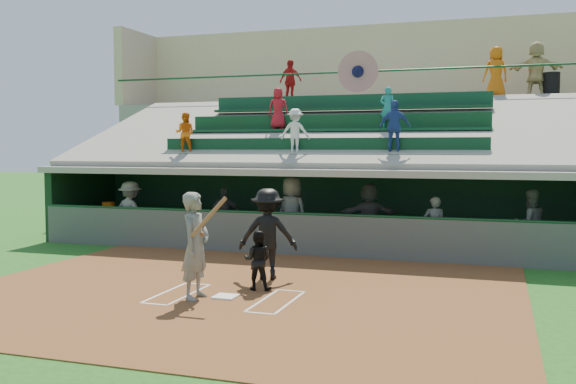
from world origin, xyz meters
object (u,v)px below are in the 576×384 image
(home_plate, at_px, (226,296))
(batter_at_plate, at_px, (196,245))
(white_table, at_px, (108,226))
(catcher, at_px, (258,260))
(water_cooler, at_px, (108,208))
(trash_bin, at_px, (551,85))

(home_plate, xyz_separation_m, batter_at_plate, (-0.49, -0.26, 1.00))
(home_plate, height_order, white_table, white_table)
(catcher, distance_m, white_table, 8.84)
(water_cooler, bearing_deg, trash_bin, 26.92)
(batter_at_plate, xyz_separation_m, white_table, (-6.20, 6.42, -0.63))
(batter_at_plate, relative_size, water_cooler, 5.25)
(home_plate, distance_m, catcher, 1.05)
(catcher, height_order, water_cooler, catcher)
(catcher, relative_size, white_table, 1.43)
(white_table, relative_size, water_cooler, 2.18)
(batter_at_plate, height_order, water_cooler, batter_at_plate)
(home_plate, height_order, catcher, catcher)
(home_plate, xyz_separation_m, water_cooler, (-6.72, 6.23, 0.93))
(catcher, bearing_deg, home_plate, 58.59)
(home_plate, height_order, water_cooler, water_cooler)
(catcher, relative_size, water_cooler, 3.11)
(home_plate, height_order, batter_at_plate, batter_at_plate)
(white_table, xyz_separation_m, water_cooler, (-0.03, 0.07, 0.56))
(home_plate, relative_size, white_table, 0.51)
(home_plate, distance_m, white_table, 9.10)
(catcher, xyz_separation_m, trash_bin, (6.23, 12.17, 4.41))
(white_table, bearing_deg, home_plate, -42.14)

